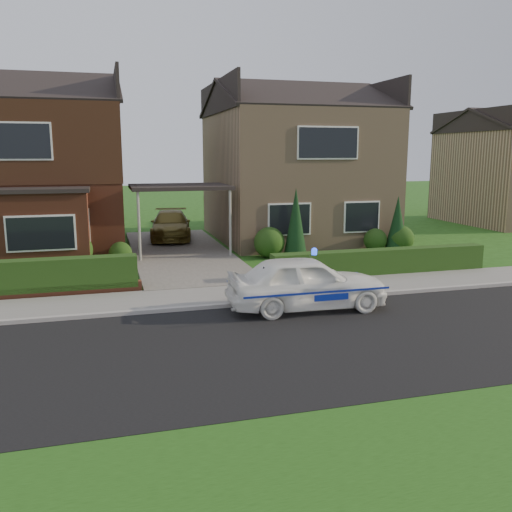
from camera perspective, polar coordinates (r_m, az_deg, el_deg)
name	(u,v)px	position (r m, az deg, el deg)	size (l,w,h in m)	color
ground	(255,348)	(11.46, -0.14, -9.61)	(120.00, 120.00, 0.00)	#1E4712
road	(255,348)	(11.46, -0.14, -9.61)	(60.00, 6.00, 0.02)	black
kerb	(224,306)	(14.26, -3.44, -5.26)	(60.00, 0.16, 0.12)	#9E9993
sidewalk	(216,296)	(15.26, -4.28, -4.24)	(60.00, 2.00, 0.10)	slate
grass_verge	(365,487)	(7.27, 11.37, -22.76)	(60.00, 4.00, 0.01)	#1E4712
driveway	(181,253)	(21.90, -7.87, 0.32)	(3.80, 12.00, 0.12)	#666059
house_left	(28,158)	(24.43, -22.83, 9.51)	(7.50, 9.53, 7.25)	brown
house_right	(294,160)	(25.85, 4.00, 10.01)	(7.50, 8.06, 7.25)	tan
carport_link	(180,188)	(21.54, -8.03, 7.10)	(3.80, 3.00, 2.77)	black
hedge_right	(380,276)	(18.38, 12.93, -2.06)	(7.50, 0.55, 0.80)	black
shrub_left_mid	(73,250)	(19.97, -18.67, 0.58)	(1.32, 1.32, 1.32)	black
shrub_left_near	(120,253)	(20.28, -14.08, 0.29)	(0.84, 0.84, 0.84)	black
shrub_right_near	(269,242)	(20.94, 1.41, 1.44)	(1.20, 1.20, 1.20)	black
shrub_right_mid	(375,240)	(22.82, 12.45, 1.65)	(0.96, 0.96, 0.96)	black
shrub_right_far	(401,239)	(23.04, 15.00, 1.77)	(1.08, 1.08, 1.08)	black
conifer_a	(296,224)	(20.97, 4.19, 3.36)	(0.90, 0.90, 2.60)	black
conifer_b	(397,225)	(22.86, 14.64, 3.14)	(0.90, 0.90, 2.20)	black
police_car	(306,283)	(14.04, 5.33, -2.84)	(3.78, 4.18, 1.57)	white
driveway_car	(171,225)	(25.23, -8.96, 3.24)	(1.76, 4.33, 1.26)	brown
potted_plant_b	(60,259)	(19.74, -19.89, -0.33)	(0.45, 0.37, 0.82)	gray
potted_plant_c	(91,279)	(16.77, -16.97, -2.30)	(0.38, 0.38, 0.68)	gray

